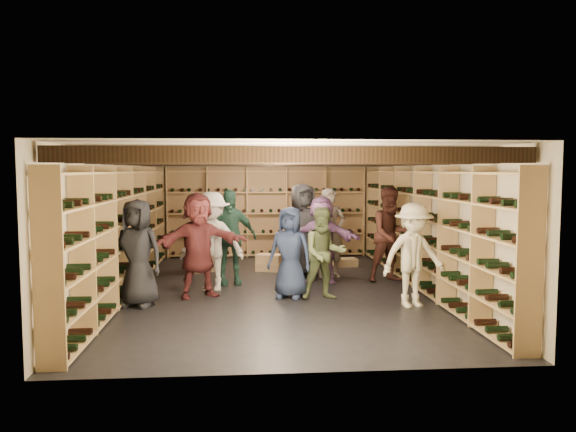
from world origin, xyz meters
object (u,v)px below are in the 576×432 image
at_px(crate_stack_right, 269,263).
at_px(person_6, 290,252).
at_px(person_8, 391,235).
at_px(person_10, 229,237).
at_px(person_9, 212,241).
at_px(person_2, 324,253).
at_px(person_7, 330,233).
at_px(person_3, 413,255).
at_px(person_12, 303,230).
at_px(person_0, 138,253).
at_px(crate_stack_left, 201,251).
at_px(person_11, 321,239).
at_px(crate_loose, 345,262).
at_px(person_5, 198,245).

distance_m(crate_stack_right, person_6, 2.54).
xyz_separation_m(person_8, person_10, (-3.01, 0.02, -0.02)).
distance_m(person_6, person_10, 1.56).
relative_size(person_8, person_9, 1.04).
distance_m(person_2, person_7, 1.91).
xyz_separation_m(person_3, person_8, (0.17, 1.92, 0.09)).
distance_m(person_8, person_12, 1.74).
bearing_deg(person_0, crate_stack_left, 93.33).
bearing_deg(person_11, crate_stack_left, 170.05).
relative_size(person_2, person_8, 0.84).
relative_size(person_10, person_11, 1.08).
bearing_deg(person_7, crate_stack_left, 150.54).
bearing_deg(person_9, person_2, -18.82).
bearing_deg(person_10, person_3, -44.90).
height_order(person_3, person_11, person_11).
bearing_deg(person_0, person_11, 45.74).
bearing_deg(person_0, person_2, 22.62).
xyz_separation_m(person_2, person_12, (-0.13, 2.04, 0.16)).
height_order(person_7, person_10, person_10).
bearing_deg(person_6, crate_loose, 87.23).
relative_size(person_5, person_9, 1.01).
xyz_separation_m(person_3, person_10, (-2.84, 1.94, 0.07)).
height_order(person_2, person_7, person_7).
bearing_deg(person_7, person_11, -130.06).
height_order(crate_stack_left, person_5, person_5).
bearing_deg(crate_loose, person_12, -136.22).
bearing_deg(crate_stack_right, person_2, -73.72).
bearing_deg(person_11, person_10, -160.66).
xyz_separation_m(crate_stack_right, person_10, (-0.79, -1.28, 0.70)).
bearing_deg(crate_stack_right, person_0, -126.87).
distance_m(crate_stack_right, crate_loose, 1.72).
height_order(crate_stack_right, person_10, person_10).
height_order(person_9, person_12, person_12).
height_order(person_2, person_10, person_10).
height_order(crate_stack_right, person_0, person_0).
bearing_deg(person_9, person_8, 13.96).
relative_size(crate_loose, person_10, 0.29).
height_order(person_6, person_11, person_11).
bearing_deg(person_3, crate_stack_left, 124.24).
relative_size(crate_stack_left, person_2, 0.57).
relative_size(person_0, person_6, 1.10).
bearing_deg(person_9, person_12, 40.68).
bearing_deg(person_5, crate_stack_right, 39.61).
height_order(person_0, person_2, person_0).
xyz_separation_m(person_7, person_10, (-1.95, -0.53, 0.00)).
relative_size(crate_stack_left, crate_loose, 1.70).
relative_size(person_3, person_9, 0.93).
xyz_separation_m(crate_stack_right, crate_loose, (1.67, 0.41, -0.08)).
bearing_deg(person_10, person_2, -51.19).
height_order(crate_stack_right, crate_loose, crate_stack_right).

